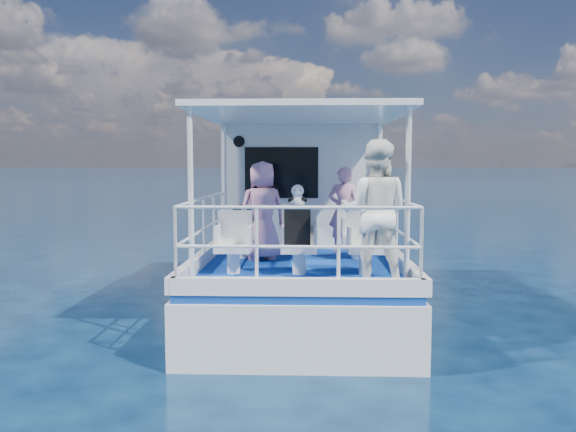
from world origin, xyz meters
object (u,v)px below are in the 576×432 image
at_px(passenger_stbd_aft, 375,212).
at_px(passenger_port_fwd, 262,211).
at_px(backpack_center, 297,227).
at_px(panda, 298,196).

bearing_deg(passenger_stbd_aft, passenger_port_fwd, -34.52).
xyz_separation_m(passenger_port_fwd, backpack_center, (0.57, -1.17, -0.13)).
distance_m(passenger_stbd_aft, panda, 1.13).
relative_size(passenger_port_fwd, passenger_stbd_aft, 0.86).
height_order(passenger_stbd_aft, panda, passenger_stbd_aft).
height_order(backpack_center, panda, panda).
relative_size(backpack_center, panda, 1.61).
distance_m(passenger_port_fwd, panda, 1.34).
bearing_deg(passenger_port_fwd, passenger_stbd_aft, 108.66).
xyz_separation_m(passenger_port_fwd, passenger_stbd_aft, (1.54, -1.73, 0.13)).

